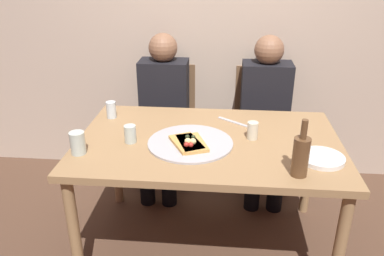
{
  "coord_description": "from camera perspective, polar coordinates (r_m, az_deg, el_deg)",
  "views": [
    {
      "loc": [
        0.08,
        -1.96,
        1.69
      ],
      "look_at": [
        -0.1,
        0.03,
        0.79
      ],
      "focal_mm": 36.33,
      "sensor_mm": 36.0,
      "label": 1
    }
  ],
  "objects": [
    {
      "name": "tumbler_far",
      "position": [
        2.09,
        -16.43,
        -2.11
      ],
      "size": [
        0.08,
        0.08,
        0.12
      ],
      "primitive_type": "cylinder",
      "color": "#B7C6BC",
      "rests_on": "dining_table"
    },
    {
      "name": "tumbler_near",
      "position": [
        2.19,
        8.88,
        -0.37
      ],
      "size": [
        0.06,
        0.06,
        0.1
      ],
      "primitive_type": "cylinder",
      "color": "beige",
      "rests_on": "dining_table"
    },
    {
      "name": "wine_glass",
      "position": [
        2.15,
        -9.06,
        -0.86
      ],
      "size": [
        0.07,
        0.07,
        0.1
      ],
      "primitive_type": "cylinder",
      "color": "#B7C6BC",
      "rests_on": "dining_table"
    },
    {
      "name": "dining_table",
      "position": [
        2.22,
        2.41,
        -3.44
      ],
      "size": [
        1.47,
        0.93,
        0.74
      ],
      "color": "#99754C",
      "rests_on": "ground_plane"
    },
    {
      "name": "plate_stack",
      "position": [
        2.06,
        18.49,
        -4.22
      ],
      "size": [
        0.23,
        0.23,
        0.02
      ],
      "primitive_type": "cylinder",
      "color": "white",
      "rests_on": "dining_table"
    },
    {
      "name": "guest_in_beanie",
      "position": [
        2.89,
        10.75,
        2.58
      ],
      "size": [
        0.36,
        0.56,
        1.17
      ],
      "rotation": [
        0.0,
        0.0,
        3.14
      ],
      "color": "black",
      "rests_on": "ground_plane"
    },
    {
      "name": "table_knife",
      "position": [
        2.41,
        6.03,
        0.91
      ],
      "size": [
        0.19,
        0.15,
        0.01
      ],
      "primitive_type": "cube",
      "rotation": [
        0.0,
        0.0,
        2.51
      ],
      "color": "#B7B7BC",
      "rests_on": "dining_table"
    },
    {
      "name": "guest_in_sweater",
      "position": [
        2.91,
        -4.31,
        3.12
      ],
      "size": [
        0.36,
        0.56,
        1.17
      ],
      "rotation": [
        0.0,
        0.0,
        3.14
      ],
      "color": "black",
      "rests_on": "ground_plane"
    },
    {
      "name": "chair_right",
      "position": [
        3.07,
        10.34,
        1.41
      ],
      "size": [
        0.44,
        0.44,
        0.9
      ],
      "rotation": [
        0.0,
        0.0,
        3.14
      ],
      "color": "brown",
      "rests_on": "ground_plane"
    },
    {
      "name": "pizza_tray",
      "position": [
        2.12,
        -0.24,
        -2.19
      ],
      "size": [
        0.47,
        0.47,
        0.01
      ],
      "primitive_type": "cylinder",
      "color": "#ADADB2",
      "rests_on": "dining_table"
    },
    {
      "name": "wine_bottle",
      "position": [
        1.86,
        15.68,
        -3.88
      ],
      "size": [
        0.08,
        0.08,
        0.28
      ],
      "color": "brown",
      "rests_on": "dining_table"
    },
    {
      "name": "chair_left",
      "position": [
        3.09,
        -3.79,
        1.93
      ],
      "size": [
        0.44,
        0.44,
        0.9
      ],
      "rotation": [
        0.0,
        0.0,
        3.14
      ],
      "color": "brown",
      "rests_on": "ground_plane"
    },
    {
      "name": "pizza_slice_last",
      "position": [
        2.08,
        -0.01,
        -2.22
      ],
      "size": [
        0.2,
        0.25,
        0.05
      ],
      "color": "tan",
      "rests_on": "pizza_tray"
    },
    {
      "name": "pizza_slice_extra",
      "position": [
        2.08,
        -0.79,
        -2.19
      ],
      "size": [
        0.22,
        0.26,
        0.05
      ],
      "color": "tan",
      "rests_on": "pizza_tray"
    },
    {
      "name": "ground_plane",
      "position": [
        2.59,
        2.14,
        -16.46
      ],
      "size": [
        8.0,
        8.0,
        0.0
      ],
      "primitive_type": "plane",
      "color": "#513828"
    },
    {
      "name": "back_wall",
      "position": [
        3.01,
        3.69,
        16.83
      ],
      "size": [
        6.0,
        0.1,
        2.6
      ],
      "primitive_type": "cube",
      "color": "#BCA893",
      "rests_on": "ground_plane"
    },
    {
      "name": "short_glass",
      "position": [
        2.5,
        -11.77,
        2.64
      ],
      "size": [
        0.06,
        0.06,
        0.11
      ],
      "primitive_type": "cylinder",
      "color": "silver",
      "rests_on": "dining_table"
    }
  ]
}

